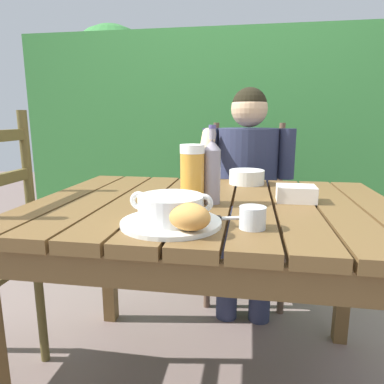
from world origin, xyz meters
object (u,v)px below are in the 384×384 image
serving_plate (171,223)px  butter_tub (296,194)px  soup_bowl (171,207)px  water_glass_small (253,218)px  beer_glass (192,175)px  table_knife (220,218)px  chair_near_diner (246,211)px  bread_roll (189,216)px  beer_bottle (213,171)px  person_eating (246,182)px  diner_bowl (247,177)px

serving_plate → butter_tub: (0.36, 0.33, 0.02)m
soup_bowl → water_glass_small: size_ratio=3.24×
beer_glass → table_knife: (0.10, -0.16, -0.09)m
chair_near_diner → table_knife: bearing=-93.5°
bread_roll → beer_bottle: size_ratio=0.55×
water_glass_small → table_knife: 0.11m
beer_glass → butter_tub: (0.34, 0.10, -0.07)m
water_glass_small → person_eating: bearing=91.5°
person_eating → chair_near_diner: bearing=89.2°
chair_near_diner → butter_tub: bearing=-78.7°
beer_bottle → water_glass_small: 0.30m
chair_near_diner → diner_bowl: (0.00, -0.55, 0.30)m
person_eating → table_knife: size_ratio=7.45×
serving_plate → beer_glass: (0.02, 0.23, 0.09)m
butter_tub → table_knife: 0.35m
beer_glass → table_knife: size_ratio=1.23×
serving_plate → water_glass_small: size_ratio=3.90×
serving_plate → bread_roll: (0.06, -0.07, 0.04)m
diner_bowl → butter_tub: bearing=-60.7°
bread_roll → beer_glass: (-0.04, 0.30, 0.05)m
table_knife → beer_bottle: bearing=102.1°
person_eating → water_glass_small: 0.98m
person_eating → butter_tub: (0.17, -0.64, 0.08)m
soup_bowl → butter_tub: 0.49m
soup_bowl → butter_tub: soup_bowl is taller
bread_roll → table_knife: bearing=65.4°
chair_near_diner → beer_bottle: 1.00m
beer_bottle → soup_bowl: bearing=-108.0°
beer_glass → table_knife: bearing=-56.4°
serving_plate → beer_glass: 0.25m
table_knife → diner_bowl: diner_bowl is taller
diner_bowl → serving_plate: bearing=-106.9°
beer_glass → water_glass_small: size_ratio=2.85×
person_eating → beer_glass: bearing=-102.7°
beer_bottle → table_knife: 0.22m
chair_near_diner → serving_plate: (-0.19, -1.18, 0.27)m
water_glass_small → diner_bowl: size_ratio=0.46×
serving_plate → butter_tub: butter_tub is taller
soup_bowl → chair_near_diner: bearing=80.8°
person_eating → beer_glass: size_ratio=6.05×
chair_near_diner → beer_glass: size_ratio=5.11×
water_glass_small → beer_glass: bearing=130.9°
butter_tub → person_eating: bearing=105.0°
beer_glass → water_glass_small: 0.30m
bread_roll → butter_tub: size_ratio=1.10×
serving_plate → butter_tub: bearing=42.5°
person_eating → diner_bowl: bearing=-89.5°
beer_bottle → chair_near_diner: bearing=83.3°
person_eating → bread_roll: size_ratio=8.41×
person_eating → soup_bowl: person_eating is taller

